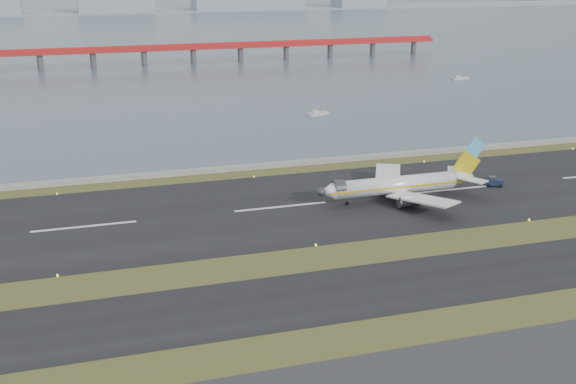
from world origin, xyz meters
name	(u,v)px	position (x,y,z in m)	size (l,w,h in m)	color
ground	(330,262)	(0.00, 0.00, 0.00)	(1000.00, 1000.00, 0.00)	#344719
taxiway_strip	(356,291)	(0.00, -12.00, 0.05)	(1000.00, 18.00, 0.10)	black
runway_strip	(281,207)	(0.00, 30.00, 0.05)	(1000.00, 45.00, 0.10)	black
seawall	(246,167)	(0.00, 60.00, 0.50)	(1000.00, 2.50, 1.00)	#979791
bay_water	(119,27)	(0.00, 460.00, 0.00)	(1400.00, 800.00, 1.30)	#4B5D6C
red_pier	(193,48)	(20.00, 250.00, 7.28)	(260.00, 5.00, 10.20)	red
far_shoreline	(120,5)	(13.62, 620.00, 6.07)	(1400.00, 80.00, 60.50)	#8A97A3
airliner	(402,185)	(26.30, 27.10, 3.46)	(38.52, 32.89, 12.80)	white
pushback_tug	(494,182)	(50.79, 29.61, 1.14)	(4.19, 3.33, 2.36)	#142038
workboat_near	(317,114)	(37.87, 115.03, 0.61)	(8.29, 5.19, 1.93)	silver
workboat_far	(460,78)	(120.53, 166.56, 0.59)	(8.02, 3.55, 1.88)	silver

